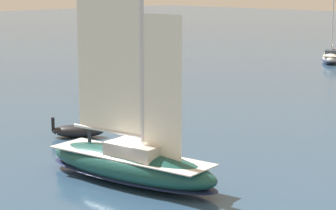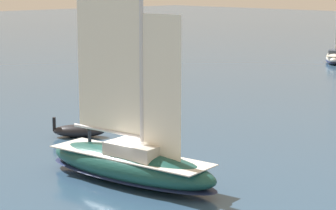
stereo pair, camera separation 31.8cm
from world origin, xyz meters
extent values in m
plane|color=#2D4C6B|center=(0.00, 0.00, 0.00)|extent=(400.00, 400.00, 0.00)
ellipsoid|color=#194C47|center=(0.00, 0.00, 0.98)|extent=(11.89, 4.99, 1.96)
ellipsoid|color=#19234C|center=(0.00, 0.00, 0.44)|extent=(12.01, 5.04, 0.24)
cube|color=silver|center=(0.00, 0.00, 1.55)|extent=(10.44, 4.26, 0.06)
cube|color=beige|center=(0.57, 0.09, 1.98)|extent=(3.54, 2.74, 0.81)
cylinder|color=silver|center=(0.91, 0.14, 8.78)|extent=(0.23, 0.23, 14.41)
cylinder|color=silver|center=(-1.65, -0.26, 2.73)|extent=(5.16, 1.00, 0.20)
cube|color=silver|center=(-1.45, -0.23, 8.64)|extent=(4.72, 0.77, 11.82)
cube|color=silver|center=(2.26, 0.36, 5.54)|extent=(2.51, 0.42, 7.93)
cylinder|color=#232838|center=(-3.48, -0.16, 2.00)|extent=(0.23, 0.23, 0.85)
cylinder|color=#262628|center=(-3.48, -0.16, 2.75)|extent=(0.39, 0.39, 0.65)
sphere|color=tan|center=(-3.48, -0.16, 3.20)|extent=(0.24, 0.24, 0.24)
ellipsoid|color=white|center=(-22.54, 57.25, 0.72)|extent=(6.26, 8.57, 1.44)
ellipsoid|color=#19234C|center=(-22.54, 57.25, 0.33)|extent=(6.32, 8.65, 0.17)
cube|color=#BCB7A8|center=(-22.54, 57.25, 1.15)|extent=(5.42, 7.49, 0.06)
cube|color=#333D4C|center=(-22.33, 56.88, 1.48)|extent=(2.62, 2.89, 0.59)
cylinder|color=silver|center=(-22.20, 56.66, 6.49)|extent=(0.17, 0.17, 10.62)
cylinder|color=silver|center=(-23.15, 58.32, 2.03)|extent=(2.01, 3.40, 0.14)
cylinder|color=white|center=(-23.15, 58.32, 2.13)|extent=(1.90, 3.11, 0.23)
ellipsoid|color=black|center=(-10.84, 4.42, 0.46)|extent=(3.73, 3.78, 0.91)
cube|color=black|center=(-12.09, 3.13, 0.96)|extent=(0.31, 0.31, 1.00)
cube|color=#28333D|center=(-10.57, 4.70, 1.09)|extent=(0.71, 0.70, 0.55)
camera|label=1|loc=(26.95, -23.37, 11.16)|focal=70.00mm
camera|label=2|loc=(27.17, -23.15, 11.16)|focal=70.00mm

